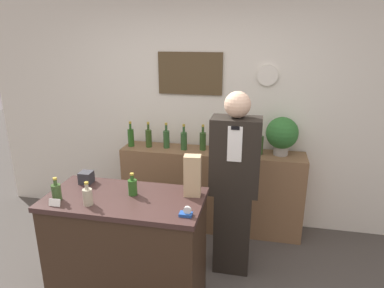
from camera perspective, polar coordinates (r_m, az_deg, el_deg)
name	(u,v)px	position (r m, az deg, el deg)	size (l,w,h in m)	color
back_wall	(201,109)	(3.93, 1.50, 5.81)	(5.20, 0.09, 2.70)	silver
back_shelf	(211,190)	(3.96, 3.20, -7.63)	(2.03, 0.37, 0.94)	brown
display_counter	(128,251)	(2.97, -10.65, -17.14)	(1.23, 0.61, 0.98)	#382619
shopkeeper	(234,186)	(3.15, 7.04, -6.99)	(0.44, 0.27, 1.72)	black
potted_plant	(282,134)	(3.71, 14.78, 1.63)	(0.34, 0.34, 0.41)	#9E998E
paper_bag	(192,176)	(2.63, 0.07, -5.31)	(0.14, 0.10, 0.33)	tan
tape_dispenser	(186,213)	(2.41, -0.94, -11.41)	(0.09, 0.06, 0.07)	#1E4799
price_card_left	(55,203)	(2.72, -21.94, -9.04)	(0.09, 0.02, 0.06)	white
gift_box	(86,177)	(3.03, -17.21, -5.33)	(0.10, 0.11, 0.10)	#2D2D33
counter_bottle_0	(56,192)	(2.80, -21.66, -7.38)	(0.07, 0.07, 0.18)	#365127
counter_bottle_1	(88,196)	(2.65, -17.00, -8.32)	(0.07, 0.07, 0.18)	#AEA489
counter_bottle_2	(133,187)	(2.72, -9.88, -7.02)	(0.07, 0.07, 0.18)	#27551D
shelf_bottle_0	(131,137)	(3.97, -10.15, 1.16)	(0.07, 0.07, 0.29)	#28591E
shelf_bottle_1	(149,138)	(3.91, -7.24, 1.06)	(0.07, 0.07, 0.29)	#314D1E
shelf_bottle_2	(166,139)	(3.86, -4.29, 0.92)	(0.07, 0.07, 0.29)	#2D552A
shelf_bottle_3	(184,140)	(3.79, -1.37, 0.63)	(0.07, 0.07, 0.29)	#2D552A
shelf_bottle_4	(203,140)	(3.78, 1.81, 0.59)	(0.07, 0.07, 0.29)	#2C4D20
shelf_bottle_5	(221,142)	(3.75, 4.94, 0.40)	(0.07, 0.07, 0.29)	#34512A
shelf_bottle_6	(240,143)	(3.73, 8.08, 0.16)	(0.07, 0.07, 0.29)	#2B5320
shelf_bottle_7	(260,144)	(3.72, 11.26, -0.06)	(0.07, 0.07, 0.29)	#2D4B21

